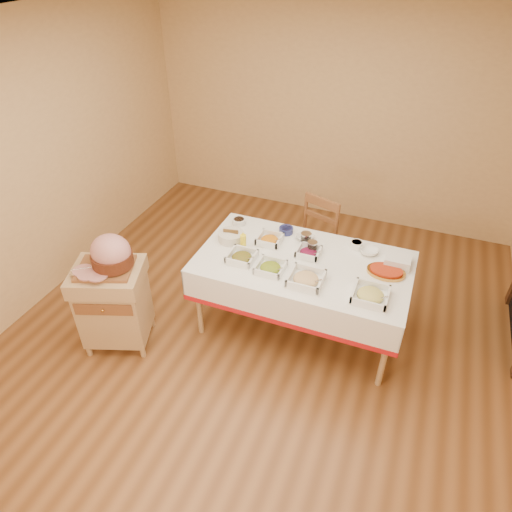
% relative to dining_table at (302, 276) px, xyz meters
% --- Properties ---
extents(room_shell, '(5.00, 5.00, 5.00)m').
position_rel_dining_table_xyz_m(room_shell, '(-0.30, -0.30, 0.70)').
color(room_shell, brown).
rests_on(room_shell, ground).
extents(dining_table, '(1.82, 1.02, 0.76)m').
position_rel_dining_table_xyz_m(dining_table, '(0.00, 0.00, 0.00)').
color(dining_table, tan).
rests_on(dining_table, ground).
extents(butcher_cart, '(0.70, 0.64, 0.81)m').
position_rel_dining_table_xyz_m(butcher_cart, '(-1.45, -0.78, -0.14)').
color(butcher_cart, tan).
rests_on(butcher_cart, ground).
extents(dining_chair, '(0.54, 0.53, 0.96)m').
position_rel_dining_table_xyz_m(dining_chair, '(-0.10, 0.65, -0.10)').
color(dining_chair, brown).
rests_on(dining_chair, ground).
extents(ham_on_board, '(0.47, 0.45, 0.31)m').
position_rel_dining_table_xyz_m(ham_on_board, '(-1.41, -0.74, 0.34)').
color(ham_on_board, brown).
rests_on(ham_on_board, butcher_cart).
extents(serving_dish_a, '(0.23, 0.23, 0.10)m').
position_rel_dining_table_xyz_m(serving_dish_a, '(-0.50, -0.18, 0.19)').
color(serving_dish_a, white).
rests_on(serving_dish_a, dining_table).
extents(serving_dish_b, '(0.23, 0.23, 0.09)m').
position_rel_dining_table_xyz_m(serving_dish_b, '(-0.22, -0.23, 0.19)').
color(serving_dish_b, white).
rests_on(serving_dish_b, dining_table).
extents(serving_dish_c, '(0.27, 0.27, 0.11)m').
position_rel_dining_table_xyz_m(serving_dish_c, '(0.10, -0.27, 0.20)').
color(serving_dish_c, white).
rests_on(serving_dish_c, dining_table).
extents(serving_dish_d, '(0.27, 0.27, 0.10)m').
position_rel_dining_table_xyz_m(serving_dish_d, '(0.62, -0.27, 0.19)').
color(serving_dish_d, white).
rests_on(serving_dish_d, dining_table).
extents(serving_dish_e, '(0.22, 0.21, 0.10)m').
position_rel_dining_table_xyz_m(serving_dish_e, '(-0.37, 0.16, 0.19)').
color(serving_dish_e, white).
rests_on(serving_dish_e, dining_table).
extents(serving_dish_f, '(0.21, 0.20, 0.10)m').
position_rel_dining_table_xyz_m(serving_dish_f, '(0.01, 0.10, 0.19)').
color(serving_dish_f, white).
rests_on(serving_dish_f, dining_table).
extents(small_bowl_left, '(0.13, 0.13, 0.06)m').
position_rel_dining_table_xyz_m(small_bowl_left, '(-0.75, 0.34, 0.19)').
color(small_bowl_left, white).
rests_on(small_bowl_left, dining_table).
extents(small_bowl_mid, '(0.13, 0.13, 0.06)m').
position_rel_dining_table_xyz_m(small_bowl_mid, '(-0.28, 0.37, 0.19)').
color(small_bowl_mid, navy).
rests_on(small_bowl_mid, dining_table).
extents(small_bowl_right, '(0.12, 0.12, 0.06)m').
position_rel_dining_table_xyz_m(small_bowl_right, '(0.38, 0.37, 0.19)').
color(small_bowl_right, white).
rests_on(small_bowl_right, dining_table).
extents(bowl_white_imported, '(0.21, 0.21, 0.04)m').
position_rel_dining_table_xyz_m(bowl_white_imported, '(-0.09, 0.33, 0.18)').
color(bowl_white_imported, white).
rests_on(bowl_white_imported, dining_table).
extents(bowl_small_imported, '(0.18, 0.18, 0.05)m').
position_rel_dining_table_xyz_m(bowl_small_imported, '(0.50, 0.32, 0.19)').
color(bowl_small_imported, white).
rests_on(bowl_small_imported, dining_table).
extents(preserve_jar_left, '(0.10, 0.10, 0.12)m').
position_rel_dining_table_xyz_m(preserve_jar_left, '(-0.05, 0.24, 0.22)').
color(preserve_jar_left, silver).
rests_on(preserve_jar_left, dining_table).
extents(preserve_jar_right, '(0.09, 0.09, 0.11)m').
position_rel_dining_table_xyz_m(preserve_jar_right, '(0.03, 0.15, 0.21)').
color(preserve_jar_right, silver).
rests_on(preserve_jar_right, dining_table).
extents(mustard_bottle, '(0.05, 0.05, 0.17)m').
position_rel_dining_table_xyz_m(mustard_bottle, '(-0.56, -0.01, 0.24)').
color(mustard_bottle, yellow).
rests_on(mustard_bottle, dining_table).
extents(bread_basket, '(0.23, 0.23, 0.10)m').
position_rel_dining_table_xyz_m(bread_basket, '(-0.71, 0.06, 0.21)').
color(bread_basket, silver).
rests_on(bread_basket, dining_table).
extents(plate_stack, '(0.21, 0.21, 0.09)m').
position_rel_dining_table_xyz_m(plate_stack, '(0.75, 0.25, 0.21)').
color(plate_stack, white).
rests_on(plate_stack, dining_table).
extents(brass_platter, '(0.32, 0.23, 0.04)m').
position_rel_dining_table_xyz_m(brass_platter, '(0.68, 0.09, 0.18)').
color(brass_platter, '#BE8635').
rests_on(brass_platter, dining_table).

